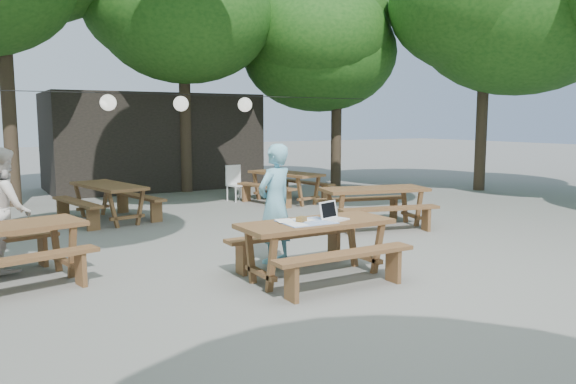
% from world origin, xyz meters
% --- Properties ---
extents(ground, '(80.00, 80.00, 0.00)m').
position_xyz_m(ground, '(0.00, 0.00, 0.00)').
color(ground, '#62625E').
rests_on(ground, ground).
extents(pavilion, '(6.00, 3.00, 2.80)m').
position_xyz_m(pavilion, '(0.50, 10.50, 1.40)').
color(pavilion, black).
rests_on(pavilion, ground).
extents(main_picnic_table, '(2.00, 1.58, 0.75)m').
position_xyz_m(main_picnic_table, '(-0.69, -0.28, 0.39)').
color(main_picnic_table, '#4F341C').
rests_on(main_picnic_table, ground).
extents(picnic_table_ne, '(2.23, 1.99, 0.75)m').
position_xyz_m(picnic_table_ne, '(2.22, 2.11, 0.39)').
color(picnic_table_ne, '#4F341C').
rests_on(picnic_table_ne, ground).
extents(picnic_table_far_w, '(1.92, 2.17, 0.75)m').
position_xyz_m(picnic_table_far_w, '(-2.02, 5.30, 0.39)').
color(picnic_table_far_w, '#4F341C').
rests_on(picnic_table_far_w, ground).
extents(picnic_table_far_e, '(1.95, 2.19, 0.75)m').
position_xyz_m(picnic_table_far_e, '(2.38, 5.75, 0.39)').
color(picnic_table_far_e, '#4F341C').
rests_on(picnic_table_far_e, ground).
extents(woman, '(0.72, 0.59, 1.71)m').
position_xyz_m(woman, '(-0.74, 0.71, 0.85)').
color(woman, '#71B6CE').
rests_on(woman, ground).
extents(second_person, '(0.77, 0.92, 1.69)m').
position_xyz_m(second_person, '(-4.11, 2.20, 0.84)').
color(second_person, silver).
rests_on(second_person, ground).
extents(plastic_chair, '(0.50, 0.50, 0.90)m').
position_xyz_m(plastic_chair, '(1.43, 6.55, 0.26)').
color(plastic_chair, white).
rests_on(plastic_chair, ground).
extents(laptop, '(0.39, 0.35, 0.24)m').
position_xyz_m(laptop, '(-0.45, -0.31, 0.81)').
color(laptop, white).
rests_on(laptop, main_picnic_table).
extents(tabletop_clutter, '(0.69, 0.63, 0.08)m').
position_xyz_m(tabletop_clutter, '(-0.86, -0.27, 0.76)').
color(tabletop_clutter, '#3663B8').
rests_on(tabletop_clutter, main_picnic_table).
extents(paper_lanterns, '(9.00, 0.34, 0.38)m').
position_xyz_m(paper_lanterns, '(-0.19, 6.00, 2.40)').
color(paper_lanterns, black).
rests_on(paper_lanterns, ground).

